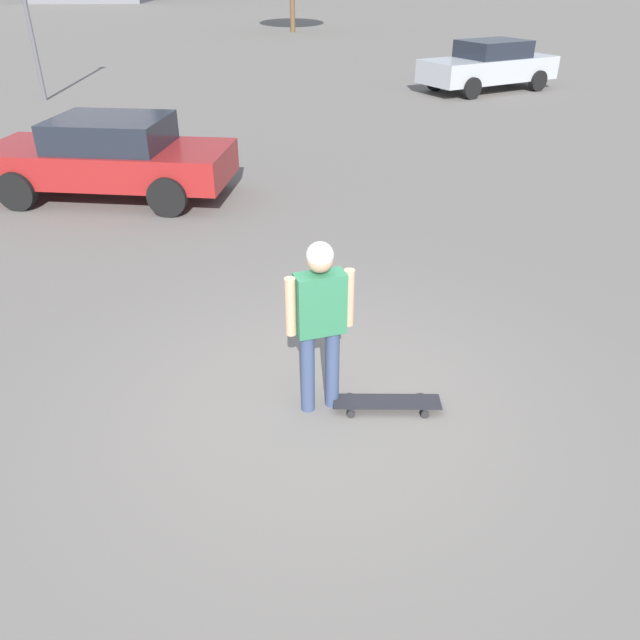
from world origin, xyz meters
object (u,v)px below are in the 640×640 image
at_px(person, 320,312).
at_px(skateboard, 387,402).
at_px(car_parked_near, 110,156).
at_px(car_parked_far, 489,65).

relative_size(person, skateboard, 1.65).
distance_m(person, car_parked_near, 7.10).
bearing_deg(car_parked_far, car_parked_near, 19.83).
height_order(person, car_parked_near, person).
bearing_deg(car_parked_far, skateboard, 44.27).
xyz_separation_m(person, car_parked_far, (-16.58, 5.89, -0.23)).
distance_m(skateboard, car_parked_far, 17.47).
distance_m(car_parked_near, car_parked_far, 14.00).
distance_m(person, car_parked_far, 17.60).
bearing_deg(person, skateboard, -21.89).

